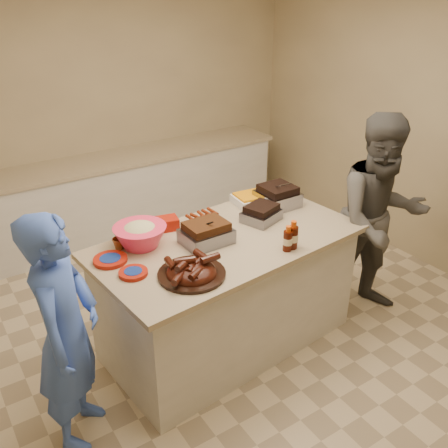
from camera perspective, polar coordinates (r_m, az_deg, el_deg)
room at (r=4.25m, az=1.55°, el=-12.07°), size 4.50×5.00×2.70m
back_counter at (r=5.72m, az=-11.04°, el=3.39°), size 3.60×0.64×0.90m
island at (r=4.17m, az=0.39°, el=-13.03°), size 2.05×1.22×0.93m
rib_platter at (r=3.22m, az=-3.70°, el=-5.90°), size 0.46×0.46×0.18m
pulled_pork_tray at (r=3.59m, az=-2.02°, el=-2.14°), size 0.35×0.27×0.10m
brisket_tray at (r=3.92m, az=4.26°, el=0.38°), size 0.33×0.31×0.08m
roasting_pan at (r=4.19m, az=6.07°, el=2.13°), size 0.30×0.30×0.12m
coleslaw_bowl at (r=3.60m, az=-9.46°, el=-2.46°), size 0.41×0.41×0.26m
sausage_plate at (r=3.85m, az=-2.04°, el=-0.10°), size 0.34×0.34×0.05m
mac_cheese_dish at (r=4.23m, az=3.36°, el=2.45°), size 0.35×0.27×0.09m
bbq_bottle_a at (r=3.52m, az=7.21°, el=-3.00°), size 0.07×0.07×0.19m
bbq_bottle_b at (r=3.56m, az=7.79°, el=-2.71°), size 0.08×0.08×0.21m
mustard_bottle at (r=3.61m, az=-2.23°, el=-1.97°), size 0.04×0.04×0.11m
sauce_bowl at (r=3.69m, az=-2.91°, el=-1.35°), size 0.15×0.06×0.15m
plate_stack_large at (r=3.45m, az=-12.85°, el=-4.21°), size 0.25×0.25×0.03m
plate_stack_small at (r=3.28m, az=-10.31°, el=-5.71°), size 0.21×0.21×0.03m
plastic_cup at (r=3.59m, az=-11.85°, el=-2.79°), size 0.10×0.09×0.09m
basket_stack at (r=3.81m, az=-6.61°, el=-0.56°), size 0.20×0.17×0.09m
guest_blue at (r=3.64m, az=-15.72°, el=-21.59°), size 1.61×1.37×0.37m
guest_gray at (r=4.69m, az=15.86°, el=-9.07°), size 1.39×1.93×0.66m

